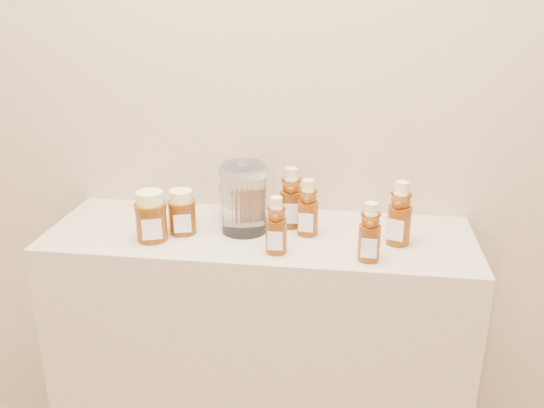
% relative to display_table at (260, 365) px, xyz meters
% --- Properties ---
extents(wall_back, '(3.50, 0.02, 2.70)m').
position_rel_display_table_xyz_m(wall_back, '(0.00, 0.20, 0.90)').
color(wall_back, tan).
rests_on(wall_back, ground).
extents(display_table, '(1.20, 0.40, 0.90)m').
position_rel_display_table_xyz_m(display_table, '(0.00, 0.00, 0.00)').
color(display_table, tan).
rests_on(display_table, ground).
extents(bear_bottle_back_left, '(0.07, 0.07, 0.20)m').
position_rel_display_table_xyz_m(bear_bottle_back_left, '(0.08, 0.06, 0.55)').
color(bear_bottle_back_left, '#602807').
rests_on(bear_bottle_back_left, display_table).
extents(bear_bottle_back_mid, '(0.07, 0.07, 0.18)m').
position_rel_display_table_xyz_m(bear_bottle_back_mid, '(0.14, 0.01, 0.54)').
color(bear_bottle_back_mid, '#602807').
rests_on(bear_bottle_back_mid, display_table).
extents(bear_bottle_back_right, '(0.09, 0.09, 0.20)m').
position_rel_display_table_xyz_m(bear_bottle_back_right, '(0.38, -0.02, 0.55)').
color(bear_bottle_back_right, '#602807').
rests_on(bear_bottle_back_right, display_table).
extents(bear_bottle_front_left, '(0.06, 0.06, 0.17)m').
position_rel_display_table_xyz_m(bear_bottle_front_left, '(0.06, -0.12, 0.54)').
color(bear_bottle_front_left, '#602807').
rests_on(bear_bottle_front_left, display_table).
extents(bear_bottle_front_right, '(0.06, 0.06, 0.17)m').
position_rel_display_table_xyz_m(bear_bottle_front_right, '(0.30, -0.13, 0.54)').
color(bear_bottle_front_right, '#602807').
rests_on(bear_bottle_front_right, display_table).
extents(honey_jar_left, '(0.11, 0.11, 0.14)m').
position_rel_display_table_xyz_m(honey_jar_left, '(-0.28, -0.09, 0.52)').
color(honey_jar_left, '#602807').
rests_on(honey_jar_left, display_table).
extents(honey_jar_back, '(0.09, 0.09, 0.13)m').
position_rel_display_table_xyz_m(honey_jar_back, '(-0.10, 0.12, 0.51)').
color(honey_jar_back, '#602807').
rests_on(honey_jar_back, display_table).
extents(honey_jar_front, '(0.10, 0.10, 0.12)m').
position_rel_display_table_xyz_m(honey_jar_front, '(-0.21, -0.03, 0.51)').
color(honey_jar_front, '#602807').
rests_on(honey_jar_front, display_table).
extents(glass_canister, '(0.18, 0.18, 0.21)m').
position_rel_display_table_xyz_m(glass_canister, '(-0.04, 0.01, 0.56)').
color(glass_canister, white).
rests_on(glass_canister, display_table).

